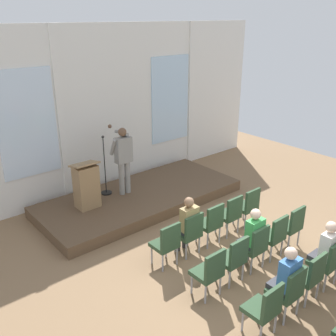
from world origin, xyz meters
TOP-DOWN VIEW (x-y plane):
  - ground_plane at (0.00, 0.00)m, footprint 14.13×14.13m
  - rear_partition at (0.02, 5.37)m, footprint 10.87×0.14m
  - stage_platform at (0.00, 3.94)m, footprint 5.22×2.28m
  - speaker at (-0.30, 4.21)m, footprint 0.50×0.69m
  - mic_stand at (-0.68, 4.49)m, footprint 0.28×0.28m
  - lectern at (-1.41, 4.13)m, footprint 0.60×0.48m
  - chair_r0_c0 at (-1.21, 1.42)m, footprint 0.46×0.44m
  - chair_r0_c1 at (-0.60, 1.42)m, footprint 0.46×0.44m
  - audience_r0_c1 at (-0.60, 1.50)m, footprint 0.36×0.39m
  - chair_r0_c2 at (0.00, 1.42)m, footprint 0.46×0.44m
  - chair_r0_c3 at (0.60, 1.42)m, footprint 0.46×0.44m
  - chair_r0_c4 at (1.21, 1.42)m, footprint 0.46×0.44m
  - chair_r1_c0 at (-1.21, 0.27)m, footprint 0.46×0.44m
  - chair_r1_c1 at (-0.60, 0.27)m, footprint 0.46×0.44m
  - chair_r1_c2 at (0.00, 0.27)m, footprint 0.46×0.44m
  - audience_r1_c2 at (0.00, 0.36)m, footprint 0.36×0.39m
  - chair_r1_c3 at (0.60, 0.27)m, footprint 0.46×0.44m
  - chair_r1_c4 at (1.21, 0.27)m, footprint 0.46×0.44m
  - chair_r2_c0 at (-1.21, -0.87)m, footprint 0.46×0.44m
  - chair_r2_c1 at (-0.60, -0.87)m, footprint 0.46×0.44m
  - audience_r2_c1 at (-0.60, -0.78)m, footprint 0.36×0.39m
  - chair_r2_c2 at (0.00, -0.87)m, footprint 0.46×0.44m
  - chair_r2_c3 at (0.60, -0.87)m, footprint 0.46×0.44m
  - audience_r2_c3 at (0.60, -0.78)m, footprint 0.36×0.39m

SIDE VIEW (x-z plane):
  - ground_plane at x=0.00m, z-range 0.00..0.00m
  - stage_platform at x=0.00m, z-range 0.00..0.28m
  - chair_r0_c0 at x=-1.21m, z-range 0.06..1.00m
  - chair_r0_c1 at x=-0.60m, z-range 0.06..1.00m
  - chair_r0_c2 at x=0.00m, z-range 0.06..1.00m
  - chair_r0_c3 at x=0.60m, z-range 0.06..1.00m
  - chair_r0_c4 at x=1.21m, z-range 0.06..1.00m
  - chair_r1_c0 at x=-1.21m, z-range 0.06..1.00m
  - chair_r1_c1 at x=-0.60m, z-range 0.06..1.00m
  - chair_r1_c2 at x=0.00m, z-range 0.06..1.00m
  - chair_r1_c3 at x=0.60m, z-range 0.06..1.00m
  - chair_r1_c4 at x=1.21m, z-range 0.06..1.00m
  - chair_r2_c0 at x=-1.21m, z-range 0.06..1.00m
  - chair_r2_c1 at x=-0.60m, z-range 0.06..1.00m
  - chair_r2_c2 at x=0.00m, z-range 0.06..1.00m
  - chair_r2_c3 at x=0.60m, z-range 0.06..1.00m
  - mic_stand at x=-0.68m, z-range -0.16..1.39m
  - audience_r0_c1 at x=-0.60m, z-range 0.07..1.35m
  - audience_r1_c2 at x=0.00m, z-range 0.07..1.35m
  - audience_r2_c1 at x=-0.60m, z-range 0.07..1.36m
  - audience_r2_c3 at x=0.60m, z-range 0.07..1.36m
  - lectern at x=-1.41m, z-range 0.25..1.41m
  - speaker at x=-0.30m, z-range 0.42..2.16m
  - rear_partition at x=0.02m, z-range 0.00..4.40m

